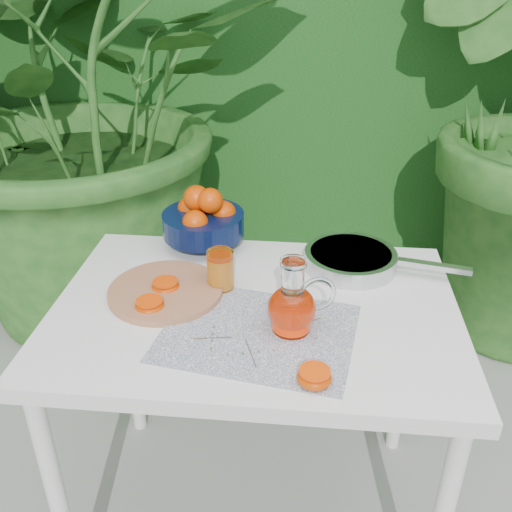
# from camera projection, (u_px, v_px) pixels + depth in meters

# --- Properties ---
(hedge_backdrop) EXTENTS (8.00, 1.65, 2.50)m
(hedge_backdrop) POSITION_uv_depth(u_px,v_px,m) (330.00, 18.00, 2.97)
(hedge_backdrop) COLOR #144615
(hedge_backdrop) RESTS_ON ground
(potted_plant_left) EXTENTS (2.43, 2.43, 2.01)m
(potted_plant_left) POSITION_uv_depth(u_px,v_px,m) (85.00, 93.00, 2.32)
(potted_plant_left) COLOR #1F551D
(potted_plant_left) RESTS_ON ground
(white_table) EXTENTS (1.00, 0.70, 0.75)m
(white_table) POSITION_uv_depth(u_px,v_px,m) (255.00, 333.00, 1.45)
(white_table) COLOR white
(white_table) RESTS_ON ground
(placemat) EXTENTS (0.48, 0.40, 0.00)m
(placemat) POSITION_uv_depth(u_px,v_px,m) (258.00, 332.00, 1.31)
(placemat) COLOR #0C1B47
(placemat) RESTS_ON white_table
(cutting_board) EXTENTS (0.30, 0.30, 0.02)m
(cutting_board) POSITION_uv_depth(u_px,v_px,m) (166.00, 291.00, 1.45)
(cutting_board) COLOR #AC704E
(cutting_board) RESTS_ON white_table
(fruit_bowl) EXTENTS (0.28, 0.28, 0.19)m
(fruit_bowl) POSITION_uv_depth(u_px,v_px,m) (204.00, 219.00, 1.65)
(fruit_bowl) COLOR black
(fruit_bowl) RESTS_ON white_table
(juice_pitcher) EXTENTS (0.17, 0.13, 0.18)m
(juice_pitcher) POSITION_uv_depth(u_px,v_px,m) (293.00, 306.00, 1.29)
(juice_pitcher) COLOR white
(juice_pitcher) RESTS_ON white_table
(juice_tumbler) EXTENTS (0.09, 0.09, 0.10)m
(juice_tumbler) POSITION_uv_depth(u_px,v_px,m) (221.00, 270.00, 1.46)
(juice_tumbler) COLOR white
(juice_tumbler) RESTS_ON white_table
(saute_pan) EXTENTS (0.46, 0.30, 0.05)m
(saute_pan) POSITION_uv_depth(u_px,v_px,m) (352.00, 259.00, 1.57)
(saute_pan) COLOR #B8B8BD
(saute_pan) RESTS_ON white_table
(orange_halves) EXTENTS (0.49, 0.40, 0.04)m
(orange_halves) POSITION_uv_depth(u_px,v_px,m) (203.00, 319.00, 1.33)
(orange_halves) COLOR red
(orange_halves) RESTS_ON white_table
(thyme_sprigs) EXTENTS (0.29, 0.21, 0.01)m
(thyme_sprigs) POSITION_uv_depth(u_px,v_px,m) (257.00, 337.00, 1.29)
(thyme_sprigs) COLOR #513B25
(thyme_sprigs) RESTS_ON white_table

